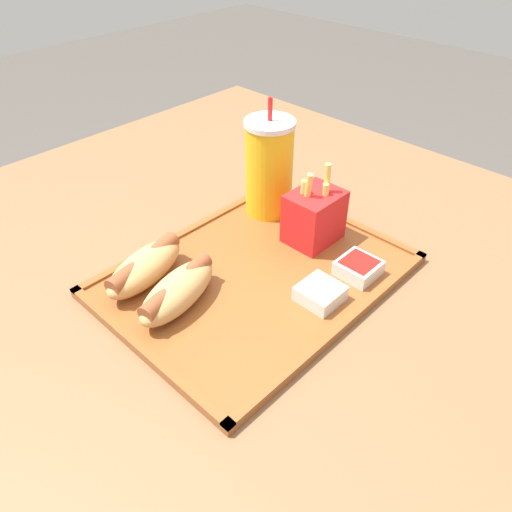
{
  "coord_description": "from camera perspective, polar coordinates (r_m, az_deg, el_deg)",
  "views": [
    {
      "loc": [
        -0.41,
        -0.39,
        1.19
      ],
      "look_at": [
        -0.02,
        -0.02,
        0.78
      ],
      "focal_mm": 35.0,
      "sensor_mm": 36.0,
      "label": 1
    }
  ],
  "objects": [
    {
      "name": "ground_plane",
      "position": [
        1.32,
        0.02,
        -26.91
      ],
      "size": [
        8.0,
        8.0,
        0.0
      ],
      "primitive_type": "plane",
      "color": "#4C4742"
    },
    {
      "name": "hot_dog_far",
      "position": [
        0.69,
        -12.59,
        -1.2
      ],
      "size": [
        0.14,
        0.08,
        0.04
      ],
      "color": "tan",
      "rests_on": "food_tray"
    },
    {
      "name": "sauce_cup_ketchup",
      "position": [
        0.71,
        11.62,
        -1.29
      ],
      "size": [
        0.05,
        0.05,
        0.02
      ],
      "color": "silver",
      "rests_on": "food_tray"
    },
    {
      "name": "sauce_cup_mayo",
      "position": [
        0.66,
        7.33,
        -4.23
      ],
      "size": [
        0.05,
        0.05,
        0.02
      ],
      "color": "silver",
      "rests_on": "food_tray"
    },
    {
      "name": "food_tray",
      "position": [
        0.7,
        -0.0,
        -2.23
      ],
      "size": [
        0.4,
        0.31,
        0.01
      ],
      "color": "brown",
      "rests_on": "dining_table"
    },
    {
      "name": "soda_cup",
      "position": [
        0.8,
        1.5,
        10.08
      ],
      "size": [
        0.08,
        0.08,
        0.19
      ],
      "color": "gold",
      "rests_on": "food_tray"
    },
    {
      "name": "fries_carton",
      "position": [
        0.75,
        6.65,
        4.59
      ],
      "size": [
        0.08,
        0.06,
        0.12
      ],
      "color": "red",
      "rests_on": "food_tray"
    },
    {
      "name": "dining_table",
      "position": [
        1.0,
        0.02,
        -17.85
      ],
      "size": [
        1.05,
        1.15,
        0.74
      ],
      "color": "brown",
      "rests_on": "ground_plane"
    },
    {
      "name": "hot_dog_near",
      "position": [
        0.64,
        -8.95,
        -3.93
      ],
      "size": [
        0.14,
        0.08,
        0.04
      ],
      "color": "tan",
      "rests_on": "food_tray"
    }
  ]
}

